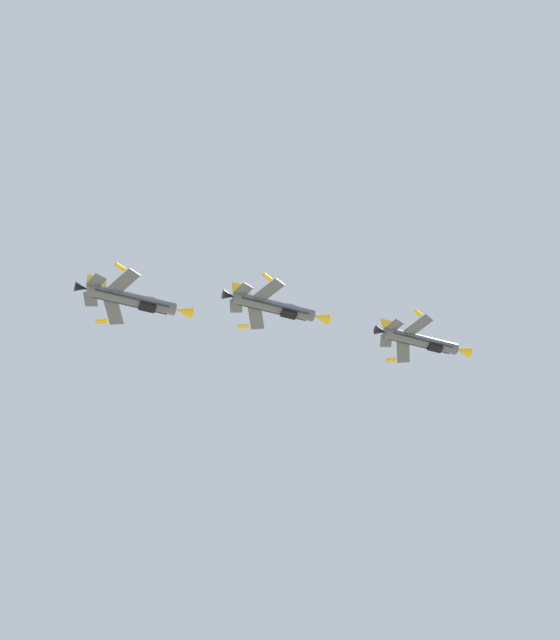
{
  "coord_description": "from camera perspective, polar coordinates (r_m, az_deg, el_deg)",
  "views": [
    {
      "loc": [
        2.11,
        -5.1,
        1.98
      ],
      "look_at": [
        29.44,
        96.78,
        78.56
      ],
      "focal_mm": 51.94,
      "sensor_mm": 36.0,
      "label": 1
    }
  ],
  "objects": [
    {
      "name": "fighter_jet_lead",
      "position": [
        139.48,
        8.77,
        -1.3
      ],
      "size": [
        15.96,
        10.25,
        4.61
      ],
      "rotation": [
        0.0,
        -0.28,
        4.83
      ],
      "color": "#4C5666"
    },
    {
      "name": "fighter_jet_left_wing",
      "position": [
        129.75,
        -0.26,
        0.81
      ],
      "size": [
        15.96,
        10.36,
        4.41
      ],
      "rotation": [
        0.0,
        -0.24,
        4.83
      ],
      "color": "#4C5666"
    },
    {
      "name": "fighter_jet_right_wing",
      "position": [
        124.11,
        -9.01,
        1.24
      ],
      "size": [
        15.96,
        10.25,
        4.6
      ],
      "rotation": [
        0.0,
        -0.28,
        4.83
      ],
      "color": "#4C5666"
    }
  ]
}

